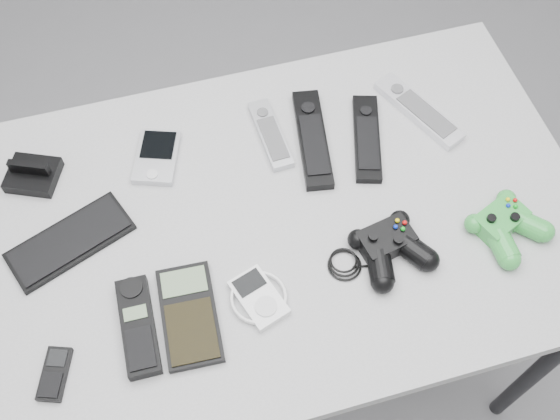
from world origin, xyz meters
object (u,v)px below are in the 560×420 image
object	(u,v)px
remote_silver_a	(270,134)
controller_green	(506,224)
calculator	(189,315)
remote_black_a	(312,138)
desk	(283,233)
controller_black	(390,246)
pda	(157,157)
mp3_player	(259,297)
remote_black_b	(367,138)
cordless_handset	(138,326)
remote_silver_b	(419,110)
mobile_phone	(54,374)
pda_keyboard	(70,241)

from	to	relation	value
remote_silver_a	controller_green	world-z (taller)	controller_green
calculator	controller_green	xyz separation A→B (m)	(0.60, 0.01, 0.01)
remote_black_a	calculator	bearing A→B (deg)	-126.70
desk	remote_black_a	distance (m)	0.20
controller_black	remote_silver_a	bearing A→B (deg)	103.20
pda	mp3_player	world-z (taller)	same
remote_black_b	cordless_handset	bearing A→B (deg)	-134.79
desk	remote_silver_a	xyz separation A→B (m)	(0.03, 0.19, 0.08)
remote_black_a	controller_black	xyz separation A→B (m)	(0.06, -0.28, 0.01)
pda	calculator	world-z (taller)	pda
calculator	remote_silver_b	bearing A→B (deg)	33.02
remote_black_a	pda	bearing A→B (deg)	-178.08
mp3_player	controller_green	world-z (taller)	controller_green
remote_silver_a	calculator	size ratio (longest dim) A/B	0.93
desk	mp3_player	distance (m)	0.19
pda	remote_black_a	bearing A→B (deg)	11.98
remote_black_b	controller_black	distance (m)	0.26
desk	mobile_phone	size ratio (longest dim) A/B	12.93
cordless_handset	controller_black	bearing A→B (deg)	4.34
remote_black_b	desk	bearing A→B (deg)	-132.40
desk	controller_black	size ratio (longest dim) A/B	4.99
remote_black_a	controller_black	distance (m)	0.28
cordless_handset	remote_black_a	bearing A→B (deg)	38.06
controller_green	controller_black	bearing A→B (deg)	153.81
desk	remote_silver_a	bearing A→B (deg)	82.21
remote_black_b	remote_silver_a	bearing A→B (deg)	178.38
remote_silver_b	mp3_player	size ratio (longest dim) A/B	2.01
remote_black_a	controller_black	size ratio (longest dim) A/B	1.02
calculator	controller_green	distance (m)	0.60
pda	remote_silver_b	xyz separation A→B (m)	(0.55, -0.03, 0.00)
cordless_handset	remote_black_b	bearing A→B (deg)	29.57
remote_silver_a	remote_black_a	bearing A→B (deg)	-27.01
pda	calculator	size ratio (longest dim) A/B	0.67
remote_silver_a	remote_silver_b	bearing A→B (deg)	-7.36
remote_black_b	calculator	bearing A→B (deg)	-129.89
remote_silver_a	controller_black	distance (m)	0.34
calculator	cordless_handset	bearing A→B (deg)	-177.79
remote_black_a	remote_silver_b	distance (m)	0.24
remote_black_a	mp3_player	xyz separation A→B (m)	(-0.19, -0.31, -0.00)
mp3_player	controller_green	distance (m)	0.48
controller_black	pda_keyboard	bearing A→B (deg)	151.67
cordless_handset	mp3_player	world-z (taller)	cordless_handset
pda	mobile_phone	distance (m)	0.46
remote_silver_a	remote_black_a	size ratio (longest dim) A/B	0.73
pda_keyboard	remote_black_a	distance (m)	0.51
remote_silver_a	controller_black	world-z (taller)	controller_black
remote_silver_a	remote_black_a	xyz separation A→B (m)	(0.08, -0.04, 0.00)
remote_silver_a	remote_silver_b	distance (m)	0.31
remote_black_a	mobile_phone	bearing A→B (deg)	-138.56
remote_silver_b	mobile_phone	world-z (taller)	remote_silver_b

